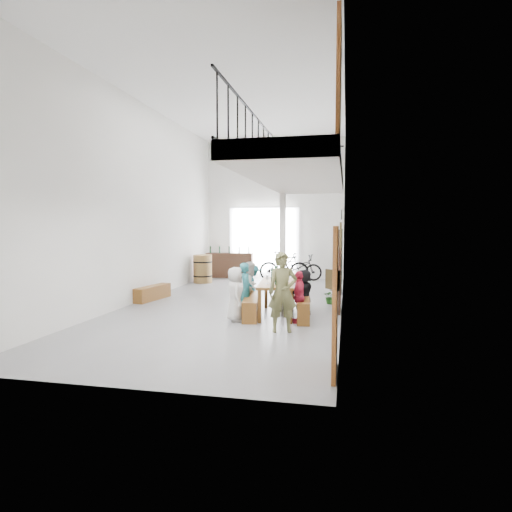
% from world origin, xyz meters
% --- Properties ---
extents(floor, '(12.00, 12.00, 0.00)m').
position_xyz_m(floor, '(0.00, 0.00, 0.00)').
color(floor, slate).
rests_on(floor, ground).
extents(room_walls, '(12.00, 12.00, 12.00)m').
position_xyz_m(room_walls, '(0.00, 0.00, 3.55)').
color(room_walls, white).
rests_on(room_walls, ground).
extents(gateway_portal, '(2.80, 0.08, 2.80)m').
position_xyz_m(gateway_portal, '(-0.40, 5.94, 1.40)').
color(gateway_portal, white).
rests_on(gateway_portal, ground).
extents(right_wall_decor, '(0.07, 8.28, 5.07)m').
position_xyz_m(right_wall_decor, '(2.70, -1.87, 1.74)').
color(right_wall_decor, '#AA6729').
rests_on(right_wall_decor, ground).
extents(balcony, '(1.52, 5.62, 4.00)m').
position_xyz_m(balcony, '(1.98, -3.13, 2.96)').
color(balcony, white).
rests_on(balcony, ground).
extents(tasting_table, '(0.99, 2.02, 0.79)m').
position_xyz_m(tasting_table, '(1.28, -1.13, 0.71)').
color(tasting_table, brown).
rests_on(tasting_table, ground).
extents(bench_inner, '(0.63, 2.02, 0.46)m').
position_xyz_m(bench_inner, '(0.68, -1.20, 0.23)').
color(bench_inner, brown).
rests_on(bench_inner, ground).
extents(bench_wall, '(0.46, 2.06, 0.47)m').
position_xyz_m(bench_wall, '(1.90, -1.12, 0.24)').
color(bench_wall, brown).
rests_on(bench_wall, ground).
extents(tableware, '(0.50, 1.21, 0.35)m').
position_xyz_m(tableware, '(1.31, -1.22, 0.93)').
color(tableware, black).
rests_on(tableware, tasting_table).
extents(side_bench, '(0.53, 1.45, 0.40)m').
position_xyz_m(side_bench, '(-2.50, 0.18, 0.20)').
color(side_bench, brown).
rests_on(side_bench, ground).
extents(oak_barrel, '(0.70, 0.70, 1.02)m').
position_xyz_m(oak_barrel, '(-2.30, 3.92, 0.51)').
color(oak_barrel, olive).
rests_on(oak_barrel, ground).
extents(serving_counter, '(1.91, 0.67, 0.99)m').
position_xyz_m(serving_counter, '(-1.75, 5.65, 0.49)').
color(serving_counter, '#341C11').
rests_on(serving_counter, ground).
extents(counter_bottles, '(1.63, 0.21, 0.28)m').
position_xyz_m(counter_bottles, '(-1.75, 5.63, 1.13)').
color(counter_bottles, black).
rests_on(counter_bottles, serving_counter).
extents(guest_left_a, '(0.56, 0.68, 1.20)m').
position_xyz_m(guest_left_a, '(0.47, -1.94, 0.60)').
color(guest_left_a, silver).
rests_on(guest_left_a, ground).
extents(guest_left_b, '(0.42, 0.52, 1.24)m').
position_xyz_m(guest_left_b, '(0.57, -1.32, 0.62)').
color(guest_left_b, '#236C76').
rests_on(guest_left_b, ground).
extents(guest_left_c, '(0.54, 0.65, 1.22)m').
position_xyz_m(guest_left_c, '(0.57, -0.81, 0.61)').
color(guest_left_c, silver).
rests_on(guest_left_c, ground).
extents(guest_left_d, '(0.64, 0.81, 1.10)m').
position_xyz_m(guest_left_d, '(0.49, -0.22, 0.55)').
color(guest_left_d, '#236C76').
rests_on(guest_left_d, ground).
extents(guest_right_a, '(0.42, 0.71, 1.13)m').
position_xyz_m(guest_right_a, '(1.85, -1.77, 0.56)').
color(guest_right_a, '#BE203A').
rests_on(guest_right_a, ground).
extents(guest_right_b, '(0.61, 1.06, 1.09)m').
position_xyz_m(guest_right_b, '(1.91, -1.03, 0.54)').
color(guest_right_b, black).
rests_on(guest_right_b, ground).
extents(guest_right_c, '(0.46, 0.58, 1.05)m').
position_xyz_m(guest_right_c, '(1.81, -0.50, 0.52)').
color(guest_right_c, silver).
rests_on(guest_right_c, ground).
extents(host_standing, '(0.66, 0.52, 1.58)m').
position_xyz_m(host_standing, '(1.63, -2.64, 0.79)').
color(host_standing, brown).
rests_on(host_standing, ground).
extents(potted_plant, '(0.41, 0.37, 0.40)m').
position_xyz_m(potted_plant, '(2.45, 0.59, 0.20)').
color(potted_plant, '#184A15').
rests_on(potted_plant, ground).
extents(bicycle_near, '(1.96, 0.90, 0.99)m').
position_xyz_m(bicycle_near, '(1.03, 5.40, 0.50)').
color(bicycle_near, black).
rests_on(bicycle_near, ground).
extents(bicycle_far, '(1.91, 0.70, 1.12)m').
position_xyz_m(bicycle_far, '(0.55, 5.03, 0.56)').
color(bicycle_far, black).
rests_on(bicycle_far, ground).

